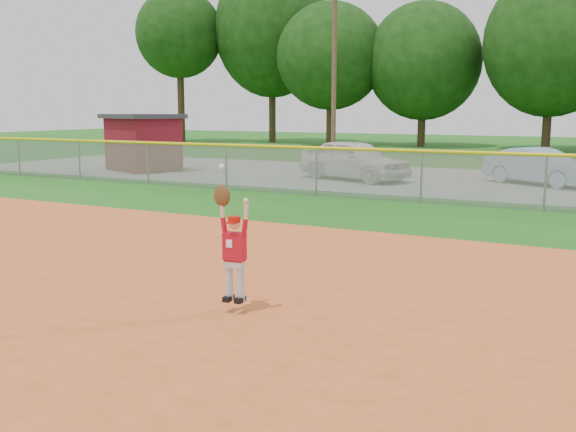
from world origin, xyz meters
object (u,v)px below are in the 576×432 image
at_px(utility_shed, 143,142).
at_px(ballplayer, 233,245).
at_px(car_white_a, 354,160).
at_px(car_blue, 540,166).

relative_size(utility_shed, ballplayer, 2.22).
height_order(car_white_a, ballplayer, ballplayer).
distance_m(car_white_a, car_blue, 6.62).
distance_m(utility_shed, ballplayer, 20.64).
relative_size(car_white_a, ballplayer, 2.50).
bearing_deg(car_white_a, ballplayer, -145.07).
height_order(car_white_a, utility_shed, utility_shed).
relative_size(car_white_a, utility_shed, 1.12).
xyz_separation_m(car_white_a, ballplayer, (4.60, -15.77, 0.15)).
height_order(car_blue, utility_shed, utility_shed).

